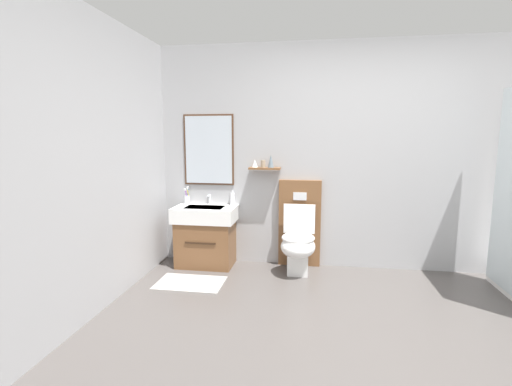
{
  "coord_description": "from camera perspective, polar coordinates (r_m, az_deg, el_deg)",
  "views": [
    {
      "loc": [
        -0.53,
        -2.49,
        1.49
      ],
      "look_at": [
        -1.13,
        1.35,
        0.9
      ],
      "focal_mm": 26.18,
      "sensor_mm": 36.0,
      "label": 1
    }
  ],
  "objects": [
    {
      "name": "ground_plane",
      "position": [
        2.97,
        19.36,
        -23.07
      ],
      "size": [
        6.06,
        4.97,
        0.1
      ],
      "primitive_type": "cube",
      "color": "#4C4744",
      "rests_on": "ground"
    },
    {
      "name": "wall_back",
      "position": [
        4.35,
        15.76,
        5.3
      ],
      "size": [
        4.86,
        0.27,
        2.52
      ],
      "color": "#A8A8AA",
      "rests_on": "ground"
    },
    {
      "name": "wall_left",
      "position": [
        3.11,
        -27.57,
        3.43
      ],
      "size": [
        0.12,
        3.77,
        2.52
      ],
      "primitive_type": "cube",
      "color": "#A8A8AA",
      "rests_on": "ground"
    },
    {
      "name": "bath_mat",
      "position": [
        3.98,
        -10.01,
        -13.39
      ],
      "size": [
        0.68,
        0.44,
        0.01
      ],
      "primitive_type": "cube",
      "color": "#9E9993",
      "rests_on": "ground"
    },
    {
      "name": "vanity_sink_left",
      "position": [
        4.39,
        -7.66,
        -6.31
      ],
      "size": [
        0.7,
        0.47,
        0.69
      ],
      "color": "brown",
      "rests_on": "ground"
    },
    {
      "name": "tap_on_left_sink",
      "position": [
        4.46,
        -7.16,
        -0.79
      ],
      "size": [
        0.03,
        0.13,
        0.11
      ],
      "color": "silver",
      "rests_on": "vanity_sink_left"
    },
    {
      "name": "toilet",
      "position": [
        4.21,
        6.55,
        -6.76
      ],
      "size": [
        0.48,
        0.63,
        1.0
      ],
      "color": "brown",
      "rests_on": "ground"
    },
    {
      "name": "toothbrush_cup",
      "position": [
        4.54,
        -10.5,
        -0.86
      ],
      "size": [
        0.07,
        0.07,
        0.21
      ],
      "color": "silver",
      "rests_on": "vanity_sink_left"
    },
    {
      "name": "soap_dispenser",
      "position": [
        4.39,
        -3.63,
        -0.84
      ],
      "size": [
        0.06,
        0.06,
        0.18
      ],
      "color": "white",
      "rests_on": "vanity_sink_left"
    }
  ]
}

